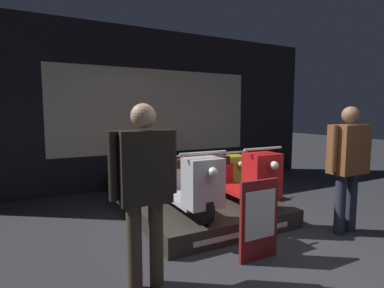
# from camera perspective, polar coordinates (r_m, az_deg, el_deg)

# --- Properties ---
(ground_plane) EXTENTS (30.00, 30.00, 0.00)m
(ground_plane) POSITION_cam_1_polar(r_m,az_deg,el_deg) (3.37, 19.04, -21.19)
(ground_plane) COLOR #2D2D33
(shop_wall_back) EXTENTS (7.68, 0.09, 3.20)m
(shop_wall_back) POSITION_cam_1_polar(r_m,az_deg,el_deg) (6.30, -6.78, 6.66)
(shop_wall_back) COLOR black
(shop_wall_back) RESTS_ON ground_plane
(display_platform) EXTENTS (1.94, 1.57, 0.24)m
(display_platform) POSITION_cam_1_polar(r_m,az_deg,el_deg) (4.32, 3.48, -12.95)
(display_platform) COLOR #2D2823
(display_platform) RESTS_ON ground_plane
(scooter_display_left) EXTENTS (0.60, 1.60, 0.84)m
(scooter_display_left) POSITION_cam_1_polar(r_m,az_deg,el_deg) (3.99, -1.91, -7.52)
(scooter_display_left) COLOR black
(scooter_display_left) RESTS_ON display_platform
(scooter_display_right) EXTENTS (0.60, 1.60, 0.84)m
(scooter_display_right) POSITION_cam_1_polar(r_m,az_deg,el_deg) (4.42, 8.39, -6.23)
(scooter_display_right) COLOR black
(scooter_display_right) RESTS_ON display_platform
(scooter_backrow_0) EXTENTS (0.60, 1.60, 0.84)m
(scooter_backrow_0) POSITION_cam_1_polar(r_m,az_deg,el_deg) (5.22, -10.83, -7.10)
(scooter_backrow_0) COLOR black
(scooter_backrow_0) RESTS_ON ground_plane
(scooter_backrow_1) EXTENTS (0.60, 1.60, 0.84)m
(scooter_backrow_1) POSITION_cam_1_polar(r_m,az_deg,el_deg) (5.50, -2.60, -6.33)
(scooter_backrow_1) COLOR black
(scooter_backrow_1) RESTS_ON ground_plane
(scooter_backrow_2) EXTENTS (0.60, 1.60, 0.84)m
(scooter_backrow_2) POSITION_cam_1_polar(r_m,az_deg,el_deg) (5.88, 4.68, -5.53)
(scooter_backrow_2) COLOR black
(scooter_backrow_2) RESTS_ON ground_plane
(person_left_browsing) EXTENTS (0.59, 0.24, 1.60)m
(person_left_browsing) POSITION_cam_1_polar(r_m,az_deg,el_deg) (2.57, -9.08, -7.14)
(person_left_browsing) COLOR #473828
(person_left_browsing) RESTS_ON ground_plane
(person_right_browsing) EXTENTS (0.64, 0.27, 1.60)m
(person_right_browsing) POSITION_cam_1_polar(r_m,az_deg,el_deg) (4.21, 27.61, -2.42)
(person_right_browsing) COLOR #232838
(person_right_browsing) RESTS_ON ground_plane
(price_sign_board) EXTENTS (0.47, 0.04, 0.84)m
(price_sign_board) POSITION_cam_1_polar(r_m,az_deg,el_deg) (3.25, 12.64, -13.89)
(price_sign_board) COLOR maroon
(price_sign_board) RESTS_ON ground_plane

